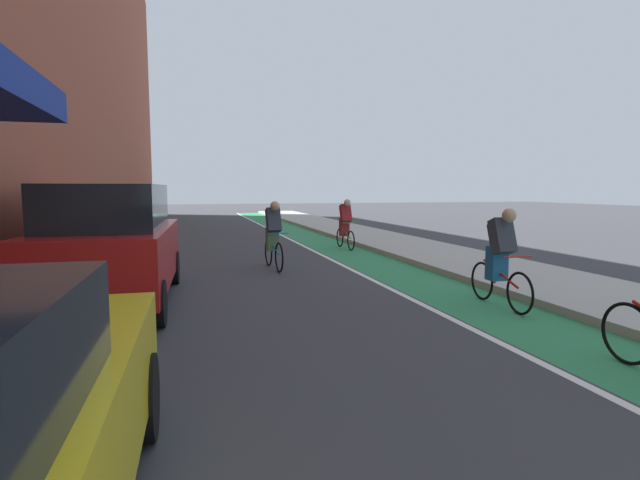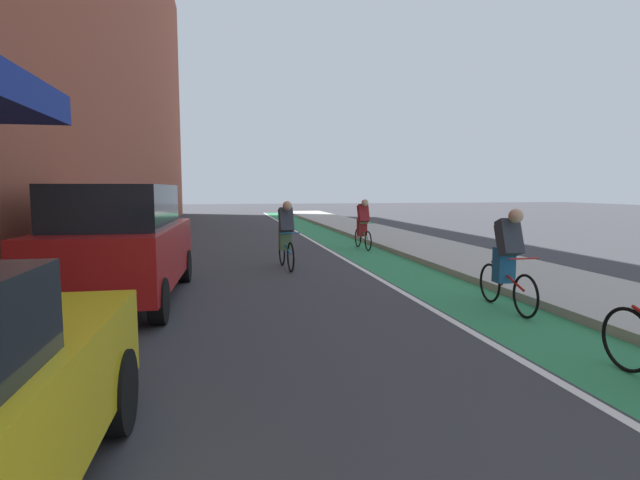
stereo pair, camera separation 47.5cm
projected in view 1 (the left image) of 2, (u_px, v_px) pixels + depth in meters
ground_plane at (241, 250)px, 15.39m from camera, size 95.69×95.69×0.00m
bike_lane_paint at (318, 241)px, 18.09m from camera, size 1.60×43.49×0.00m
lane_divider_stripe at (294, 241)px, 17.86m from camera, size 0.12×43.49×0.00m
sidewalk_right at (374, 237)px, 18.65m from camera, size 2.78×43.49×0.14m
building_facade_left at (46, 2)px, 15.05m from camera, size 4.15×43.49×15.25m
parked_suv_red at (112, 244)px, 8.01m from camera, size 2.04×4.38×1.98m
cyclist_mid at (500, 255)px, 7.91m from camera, size 0.48×1.71×1.61m
cyclist_trailing at (273, 234)px, 11.66m from camera, size 0.48×1.74×1.63m
cyclist_far at (345, 224)px, 15.66m from camera, size 0.48×1.67×1.59m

